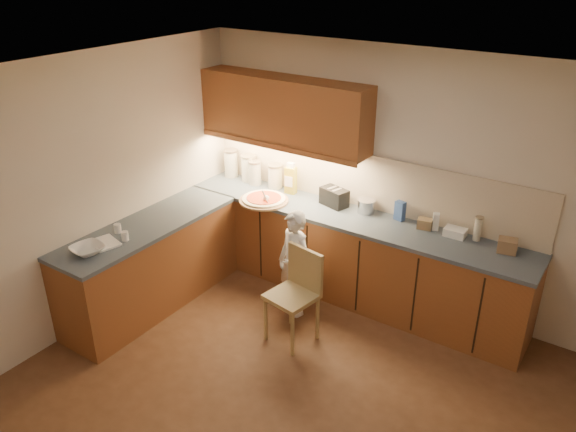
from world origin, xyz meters
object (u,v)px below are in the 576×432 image
(pizza_on_board, at_px, (264,200))
(child, at_px, (294,264))
(toaster, at_px, (334,197))
(oil_jug, at_px, (291,179))
(wooden_chair, at_px, (297,289))

(pizza_on_board, relative_size, child, 0.47)
(toaster, bearing_deg, pizza_on_board, -137.73)
(oil_jug, relative_size, toaster, 1.08)
(pizza_on_board, height_order, toaster, pizza_on_board)
(wooden_chair, distance_m, oil_jug, 1.46)
(toaster, bearing_deg, child, -75.44)
(wooden_chair, bearing_deg, child, 136.96)
(wooden_chair, xyz_separation_m, toaster, (-0.23, 1.07, 0.49))
(child, relative_size, toaster, 3.41)
(pizza_on_board, distance_m, child, 0.87)
(child, distance_m, wooden_chair, 0.40)
(child, height_order, oil_jug, oil_jug)
(pizza_on_board, distance_m, wooden_chair, 1.23)
(wooden_chair, relative_size, oil_jug, 2.55)
(pizza_on_board, relative_size, wooden_chair, 0.59)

